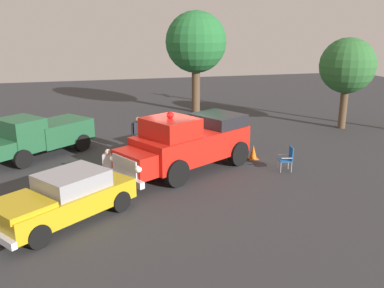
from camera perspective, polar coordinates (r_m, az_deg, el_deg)
ground_plane at (r=17.54m, az=-1.47°, el=-2.99°), size 60.00×60.00×0.00m
vintage_fire_truck at (r=16.62m, az=-0.58°, el=0.26°), size 4.79×6.26×2.59m
classic_hot_rod at (r=13.08m, az=-17.34°, el=-7.10°), size 4.09×4.60×1.46m
parked_pickup at (r=19.81m, az=-20.34°, el=1.22°), size 4.42×4.87×1.90m
lawn_chair_near_truck at (r=15.94m, az=-11.41°, el=-3.06°), size 0.64×0.64×1.02m
lawn_chair_by_car at (r=17.18m, az=13.17°, el=-1.77°), size 0.59×0.58×1.02m
spectator_seated at (r=15.79m, az=-11.58°, el=-2.85°), size 0.63×0.54×1.29m
spectator_standing at (r=19.32m, az=-7.43°, el=1.67°), size 0.27×0.64×1.68m
oak_tree_left at (r=24.92m, az=20.73°, el=10.05°), size 3.08×3.08×5.12m
oak_tree_right at (r=27.93m, az=0.56°, el=13.86°), size 4.03×4.03×6.71m
traffic_cone at (r=18.50m, az=8.48°, el=-1.14°), size 0.40×0.40×0.64m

